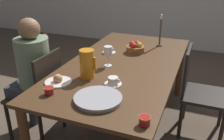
{
  "coord_description": "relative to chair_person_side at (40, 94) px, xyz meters",
  "views": [
    {
      "loc": [
        0.69,
        -2.05,
        1.61
      ],
      "look_at": [
        0.0,
        -0.29,
        0.78
      ],
      "focal_mm": 40.0,
      "sensor_mm": 36.0,
      "label": 1
    }
  ],
  "objects": [
    {
      "name": "bread_plate",
      "position": [
        0.34,
        -0.18,
        0.28
      ],
      "size": [
        0.21,
        0.21,
        0.07
      ],
      "color": "silver",
      "rests_on": "dining_table"
    },
    {
      "name": "teacup_near_person",
      "position": [
        0.75,
        -0.05,
        0.29
      ],
      "size": [
        0.14,
        0.14,
        0.06
      ],
      "color": "silver",
      "rests_on": "dining_table"
    },
    {
      "name": "ground_plane",
      "position": [
        0.69,
        0.39,
        -0.47
      ],
      "size": [
        20.0,
        20.0,
        0.0
      ],
      "primitive_type": "plane",
      "color": "brown"
    },
    {
      "name": "serving_tray",
      "position": [
        0.75,
        -0.32,
        0.28
      ],
      "size": [
        0.33,
        0.33,
        0.03
      ],
      "color": "#9E9EA3",
      "rests_on": "dining_table"
    },
    {
      "name": "teacup_across",
      "position": [
        0.45,
        0.61,
        0.29
      ],
      "size": [
        0.14,
        0.14,
        0.06
      ],
      "color": "silver",
      "rests_on": "dining_table"
    },
    {
      "name": "chair_person_side",
      "position": [
        0.0,
        0.0,
        0.0
      ],
      "size": [
        0.42,
        0.42,
        0.87
      ],
      "rotation": [
        0.0,
        0.0,
        1.57
      ],
      "color": "black",
      "rests_on": "ground_plane"
    },
    {
      "name": "jam_jar_amber",
      "position": [
        0.38,
        -0.36,
        0.29
      ],
      "size": [
        0.07,
        0.07,
        0.06
      ],
      "color": "#A81E1E",
      "rests_on": "dining_table"
    },
    {
      "name": "wine_glass_water",
      "position": [
        0.58,
        0.28,
        0.4
      ],
      "size": [
        0.07,
        0.07,
        0.19
      ],
      "color": "white",
      "rests_on": "dining_table"
    },
    {
      "name": "jam_jar_red",
      "position": [
        1.11,
        -0.47,
        0.29
      ],
      "size": [
        0.07,
        0.07,
        0.06
      ],
      "color": "#A81E1E",
      "rests_on": "dining_table"
    },
    {
      "name": "person_seated",
      "position": [
        -0.09,
        0.04,
        0.22
      ],
      "size": [
        0.39,
        0.41,
        1.17
      ],
      "rotation": [
        0.0,
        0.0,
        1.57
      ],
      "color": "#33333D",
      "rests_on": "ground_plane"
    },
    {
      "name": "red_pitcher",
      "position": [
        0.51,
        -0.0,
        0.38
      ],
      "size": [
        0.14,
        0.12,
        0.24
      ],
      "color": "orange",
      "rests_on": "dining_table"
    },
    {
      "name": "dining_table",
      "position": [
        0.69,
        0.39,
        0.18
      ],
      "size": [
        1.0,
        1.95,
        0.73
      ],
      "color": "#472D19",
      "rests_on": "ground_plane"
    },
    {
      "name": "chair_opposite",
      "position": [
        1.37,
        0.62,
        0.0
      ],
      "size": [
        0.42,
        0.42,
        0.87
      ],
      "rotation": [
        0.0,
        0.0,
        -1.57
      ],
      "color": "black",
      "rests_on": "ground_plane"
    },
    {
      "name": "fruit_bowl",
      "position": [
        0.7,
        0.72,
        0.31
      ],
      "size": [
        0.19,
        0.19,
        0.11
      ],
      "color": "brown",
      "rests_on": "dining_table"
    },
    {
      "name": "candlestick_tall",
      "position": [
        0.89,
        1.02,
        0.4
      ],
      "size": [
        0.06,
        0.06,
        0.35
      ],
      "color": "#4C4238",
      "rests_on": "dining_table"
    }
  ]
}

